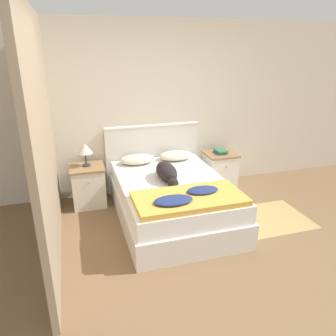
{
  "coord_description": "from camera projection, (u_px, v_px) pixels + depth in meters",
  "views": [
    {
      "loc": [
        -1.12,
        -2.66,
        2.2
      ],
      "look_at": [
        0.07,
        1.25,
        0.65
      ],
      "focal_mm": 35.0,
      "sensor_mm": 36.0,
      "label": 1
    }
  ],
  "objects": [
    {
      "name": "pillow_right",
      "position": [
        176.0,
        155.0,
        4.97
      ],
      "size": [
        0.52,
        0.34,
        0.13
      ],
      "color": "beige",
      "rests_on": "bed"
    },
    {
      "name": "nightstand_left",
      "position": [
        88.0,
        186.0,
        4.69
      ],
      "size": [
        0.48,
        0.46,
        0.59
      ],
      "color": "silver",
      "rests_on": "ground_plane"
    },
    {
      "name": "dog",
      "position": [
        167.0,
        172.0,
        4.21
      ],
      "size": [
        0.24,
        0.71,
        0.22
      ],
      "color": "black",
      "rests_on": "bed"
    },
    {
      "name": "ground_plane",
      "position": [
        196.0,
        266.0,
        3.46
      ],
      "size": [
        16.0,
        16.0,
        0.0
      ],
      "primitive_type": "plane",
      "color": "brown"
    },
    {
      "name": "book_stack",
      "position": [
        221.0,
        151.0,
        5.14
      ],
      "size": [
        0.18,
        0.22,
        0.05
      ],
      "color": "#285689",
      "rests_on": "nightstand_right"
    },
    {
      "name": "rug",
      "position": [
        270.0,
        218.0,
        4.41
      ],
      "size": [
        0.98,
        0.84,
        0.0
      ],
      "color": "tan",
      "rests_on": "ground_plane"
    },
    {
      "name": "wall_side_left",
      "position": [
        45.0,
        134.0,
        3.57
      ],
      "size": [
        0.06,
        3.1,
        2.55
      ],
      "color": "gray",
      "rests_on": "ground_plane"
    },
    {
      "name": "table_lamp",
      "position": [
        85.0,
        149.0,
        4.53
      ],
      "size": [
        0.21,
        0.21,
        0.33
      ],
      "color": "#2D2D33",
      "rests_on": "nightstand_left"
    },
    {
      "name": "pillow_left",
      "position": [
        137.0,
        159.0,
        4.81
      ],
      "size": [
        0.52,
        0.34,
        0.13
      ],
      "color": "beige",
      "rests_on": "bed"
    },
    {
      "name": "headboard",
      "position": [
        153.0,
        156.0,
        5.12
      ],
      "size": [
        1.47,
        0.06,
        1.06
      ],
      "color": "silver",
      "rests_on": "ground_plane"
    },
    {
      "name": "wall_back",
      "position": [
        147.0,
        109.0,
        4.91
      ],
      "size": [
        9.0,
        0.06,
        2.55
      ],
      "color": "beige",
      "rests_on": "ground_plane"
    },
    {
      "name": "quilt",
      "position": [
        189.0,
        198.0,
        3.64
      ],
      "size": [
        1.24,
        0.63,
        0.12
      ],
      "color": "gold",
      "rests_on": "bed"
    },
    {
      "name": "nightstand_right",
      "position": [
        220.0,
        170.0,
        5.25
      ],
      "size": [
        0.48,
        0.46,
        0.59
      ],
      "color": "silver",
      "rests_on": "ground_plane"
    },
    {
      "name": "bed",
      "position": [
        172.0,
        200.0,
        4.32
      ],
      "size": [
        1.39,
        1.97,
        0.55
      ],
      "color": "silver",
      "rests_on": "ground_plane"
    }
  ]
}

